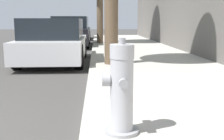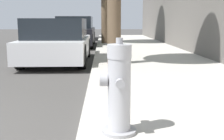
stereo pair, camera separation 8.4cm
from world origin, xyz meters
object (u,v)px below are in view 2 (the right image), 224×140
Objects in this scene: fire_hydrant at (119,90)px; parked_car_near at (58,42)px; parked_car_far at (81,30)px; parked_car_mid at (76,32)px.

parked_car_near is (-1.51, 5.80, 0.07)m from fire_hydrant.
fire_hydrant is 0.25× the size of parked_car_near.
parked_car_near reaches higher than parked_car_far.
parked_car_far is at bearing 91.96° from parked_car_mid.
parked_car_near is 5.60m from parked_car_mid.
parked_car_mid reaches higher than parked_car_far.
parked_car_near is at bearing -89.27° from parked_car_far.
fire_hydrant is at bearing -82.65° from parked_car_mid.
fire_hydrant is at bearing -84.36° from parked_car_far.
parked_car_mid is at bearing 97.35° from fire_hydrant.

